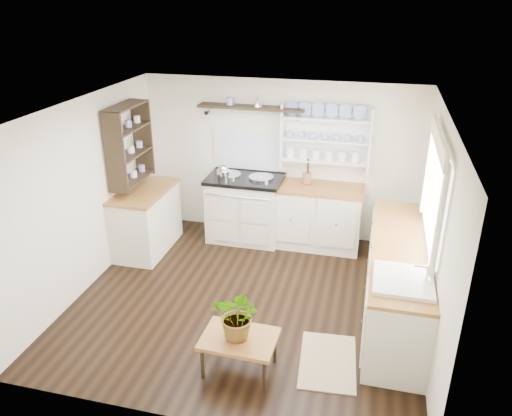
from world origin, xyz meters
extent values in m
cube|color=black|center=(0.00, 0.00, 0.00)|extent=(4.00, 3.80, 0.01)
cube|color=silver|center=(0.00, 1.90, 1.15)|extent=(4.00, 0.02, 2.30)
cube|color=silver|center=(2.00, 0.00, 1.15)|extent=(0.02, 3.80, 2.30)
cube|color=silver|center=(-2.00, 0.00, 1.15)|extent=(0.02, 3.80, 2.30)
cube|color=white|center=(0.00, 0.00, 2.30)|extent=(4.00, 3.80, 0.01)
cube|color=white|center=(1.96, 0.15, 1.50)|extent=(0.04, 1.40, 1.00)
cube|color=white|center=(1.94, 0.15, 1.50)|extent=(0.02, 1.50, 1.10)
cube|color=#FFFECB|center=(1.92, 0.15, 2.08)|extent=(0.04, 1.55, 0.18)
cube|color=beige|center=(-0.44, 1.57, 0.46)|extent=(1.04, 0.67, 0.91)
cube|color=black|center=(-0.44, 1.57, 0.94)|extent=(1.08, 0.71, 0.05)
cylinder|color=silver|center=(-0.68, 1.57, 0.98)|extent=(0.35, 0.35, 0.03)
cylinder|color=silver|center=(-0.20, 1.57, 0.98)|extent=(0.35, 0.35, 0.03)
cylinder|color=silver|center=(-0.44, 1.19, 0.81)|extent=(0.93, 0.02, 0.02)
cube|color=beige|center=(0.60, 1.60, 0.44)|extent=(1.25, 0.60, 0.88)
cube|color=brown|center=(0.60, 1.60, 0.88)|extent=(1.27, 0.63, 0.04)
cube|color=beige|center=(1.70, 0.10, 0.44)|extent=(0.60, 2.40, 0.88)
cube|color=brown|center=(1.70, 0.10, 0.88)|extent=(0.62, 2.43, 0.04)
cube|color=white|center=(1.70, -0.65, 0.80)|extent=(0.55, 0.60, 0.28)
cylinder|color=silver|center=(1.90, -0.65, 1.00)|extent=(0.02, 0.02, 0.22)
cube|color=beige|center=(-1.70, 0.90, 0.44)|extent=(0.60, 1.10, 0.88)
cube|color=brown|center=(-1.70, 0.90, 0.88)|extent=(0.62, 1.13, 0.04)
cube|color=white|center=(0.65, 1.88, 1.55)|extent=(1.20, 0.03, 0.90)
cube|color=white|center=(0.65, 1.79, 1.55)|extent=(1.20, 0.22, 0.02)
cylinder|color=navy|center=(0.65, 1.80, 1.82)|extent=(0.20, 0.02, 0.20)
cube|color=black|center=(-0.40, 1.77, 1.92)|extent=(1.50, 0.24, 0.04)
cone|color=black|center=(-1.05, 1.84, 1.81)|extent=(0.06, 0.20, 0.06)
cone|color=black|center=(0.25, 1.84, 1.81)|extent=(0.06, 0.20, 0.06)
cube|color=black|center=(-1.84, 0.90, 1.55)|extent=(0.28, 0.80, 1.05)
cylinder|color=brown|center=(0.43, 1.68, 0.98)|extent=(0.12, 0.12, 0.15)
cube|color=brown|center=(0.24, -1.18, 0.37)|extent=(0.72, 0.53, 0.04)
cylinder|color=black|center=(-0.07, -1.38, 0.17)|extent=(0.04, 0.04, 0.35)
cylinder|color=black|center=(-0.06, -0.97, 0.17)|extent=(0.04, 0.04, 0.35)
cylinder|color=black|center=(0.54, -1.39, 0.17)|extent=(0.04, 0.04, 0.35)
cylinder|color=black|center=(0.55, -0.98, 0.17)|extent=(0.04, 0.04, 0.35)
imported|color=#3F7233|center=(0.24, -1.18, 0.64)|extent=(0.53, 0.49, 0.50)
cube|color=olive|center=(1.07, -0.87, 0.01)|extent=(0.62, 0.89, 0.02)
camera|label=1|loc=(1.32, -4.87, 3.44)|focal=35.00mm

